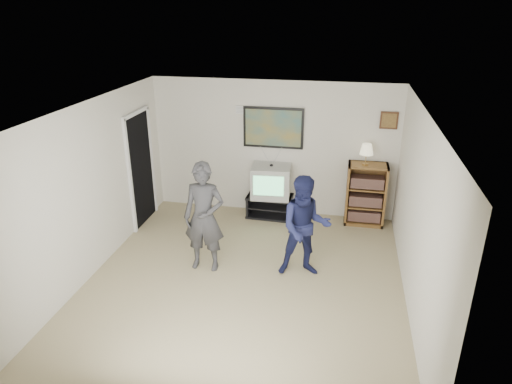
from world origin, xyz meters
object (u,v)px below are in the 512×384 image
(bookshelf, at_px, (366,194))
(person_short, at_px, (305,227))
(crt_television, at_px, (271,181))
(media_stand, at_px, (270,206))
(person_tall, at_px, (204,217))

(bookshelf, height_order, person_short, person_short)
(crt_television, bearing_deg, media_stand, 176.01)
(media_stand, height_order, person_short, person_short)
(person_tall, relative_size, person_short, 1.09)
(person_tall, bearing_deg, media_stand, 70.89)
(bookshelf, bearing_deg, person_tall, -139.94)
(media_stand, xyz_separation_m, person_short, (0.82, -1.84, 0.56))
(bookshelf, bearing_deg, media_stand, -178.35)
(media_stand, xyz_separation_m, person_tall, (-0.65, -1.95, 0.63))
(crt_television, relative_size, bookshelf, 0.61)
(bookshelf, height_order, person_tall, person_tall)
(media_stand, height_order, person_tall, person_tall)
(media_stand, relative_size, bookshelf, 0.75)
(crt_television, relative_size, person_short, 0.45)
(crt_television, xyz_separation_m, bookshelf, (1.71, 0.05, -0.14))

